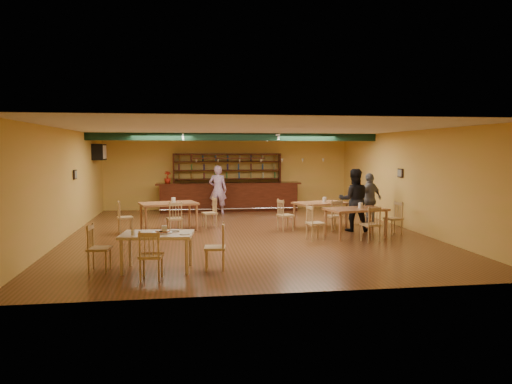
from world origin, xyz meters
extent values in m
plane|color=#553618|center=(0.00, 0.00, 0.00)|extent=(12.00, 12.00, 0.00)
cube|color=black|center=(0.00, 2.80, 2.87)|extent=(10.00, 0.30, 0.25)
cube|color=white|center=(-1.80, 3.40, 2.94)|extent=(0.05, 2.50, 0.05)
cube|color=white|center=(1.40, 3.40, 2.94)|extent=(0.05, 2.50, 0.05)
cube|color=white|center=(-4.80, 4.20, 2.35)|extent=(0.34, 0.70, 0.48)
cube|color=black|center=(-4.97, 1.00, 1.70)|extent=(0.04, 0.34, 0.28)
cube|color=black|center=(4.97, 0.50, 1.70)|extent=(0.04, 0.34, 0.28)
cube|color=black|center=(-0.03, 5.15, 0.56)|extent=(5.68, 0.85, 1.13)
cube|color=black|center=(-0.03, 5.78, 1.14)|extent=(4.39, 0.40, 2.28)
imported|color=#A71E0F|center=(-2.42, 5.15, 1.37)|extent=(0.34, 0.34, 0.47)
cube|color=#9F6138|center=(-2.25, 0.88, 0.42)|extent=(1.87, 1.39, 0.84)
cube|color=#9F6138|center=(2.44, 0.70, 0.40)|extent=(1.80, 1.37, 0.80)
cube|color=#9F6138|center=(2.95, -1.06, 0.40)|extent=(1.78, 1.28, 0.81)
cube|color=beige|center=(-2.32, -4.09, 0.38)|extent=(1.51, 1.06, 0.76)
cylinder|color=silver|center=(-2.22, -4.09, 0.77)|extent=(0.50, 0.50, 0.01)
cylinder|color=#EAE5C6|center=(-2.78, -4.24, 0.81)|extent=(0.08, 0.08, 0.11)
cube|color=white|center=(-1.97, -3.88, 0.77)|extent=(0.23, 0.20, 0.03)
cube|color=silver|center=(-2.07, -4.04, 0.78)|extent=(0.33, 0.18, 0.00)
cylinder|color=white|center=(-1.76, -4.29, 0.77)|extent=(0.24, 0.24, 0.01)
imported|color=#9B53B5|center=(-0.53, 4.33, 0.92)|extent=(0.75, 0.56, 1.85)
imported|color=black|center=(3.24, -0.10, 0.93)|extent=(1.03, 0.87, 1.87)
imported|color=slate|center=(4.15, 0.94, 0.84)|extent=(1.07, 0.81, 1.68)
camera|label=1|loc=(-1.75, -13.87, 2.43)|focal=33.90mm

